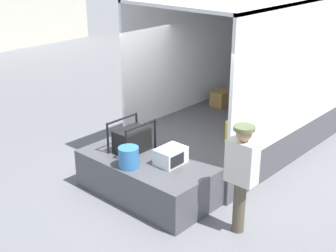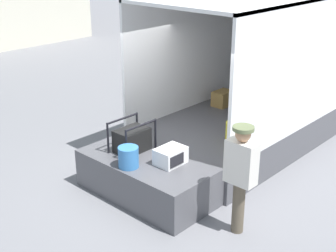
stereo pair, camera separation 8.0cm
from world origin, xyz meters
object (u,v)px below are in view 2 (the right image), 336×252
Objects in this scene: box_truck at (289,83)px; worker_person at (241,169)px; portable_generator at (133,139)px; orange_bucket at (128,157)px; microwave at (171,156)px.

worker_person is at bearing -158.61° from box_truck.
worker_person reaches higher than portable_generator.
portable_generator is at bearing 40.20° from orange_bucket.
box_truck is 3.93× the size of worker_person.
portable_generator is 0.63m from orange_bucket.
worker_person is (0.01, -1.33, 0.22)m from microwave.
microwave is 0.67m from orange_bucket.
microwave is 0.68× the size of portable_generator.
worker_person reaches higher than orange_bucket.
microwave is at bearing -174.79° from box_truck.
box_truck is 13.61× the size of microwave.
box_truck is 19.39× the size of orange_bucket.
box_truck is at bearing 5.21° from microwave.
orange_bucket is at bearing -139.80° from portable_generator.
portable_generator is 2.15m from worker_person.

